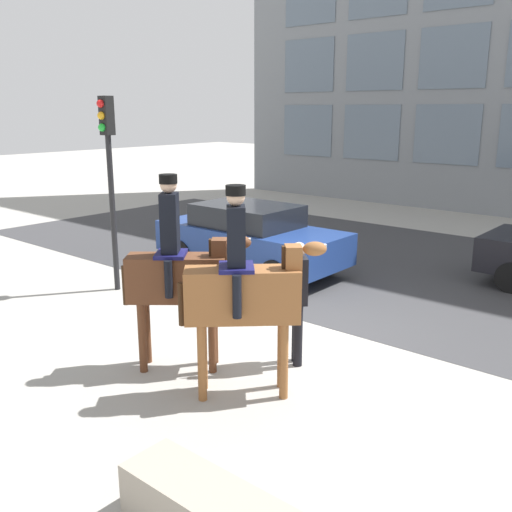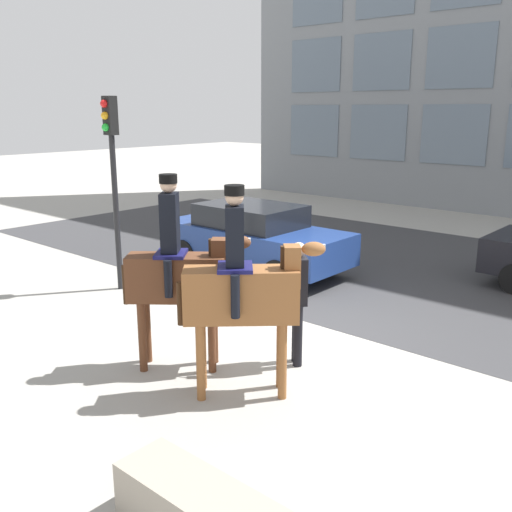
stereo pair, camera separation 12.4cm
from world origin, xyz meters
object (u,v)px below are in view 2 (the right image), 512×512
Objects in this scene: mounted_horse_lead at (178,272)px; traffic_light at (112,162)px; mounted_horse_companion at (243,290)px; pedestrian_bystander at (297,294)px; street_car_near_lane at (254,236)px.

mounted_horse_lead is 0.72× the size of traffic_light.
mounted_horse_companion is 1.50× the size of pedestrian_bystander.
traffic_light is (-4.85, 1.61, 1.16)m from mounted_horse_companion.
street_car_near_lane is at bearing -86.12° from pedestrian_bystander.
street_car_near_lane is at bearing 86.99° from mounted_horse_companion.
pedestrian_bystander is at bearing -41.80° from street_car_near_lane.
mounted_horse_companion reaches higher than pedestrian_bystander.
mounted_horse_lead is 0.62× the size of street_car_near_lane.
mounted_horse_companion is at bearing -18.38° from traffic_light.
street_car_near_lane is 1.16× the size of traffic_light.
mounted_horse_lead reaches higher than mounted_horse_companion.
mounted_horse_companion is (1.19, -0.00, 0.00)m from mounted_horse_lead.
traffic_light is (-3.66, 1.61, 1.16)m from mounted_horse_lead.
mounted_horse_companion reaches higher than street_car_near_lane.
mounted_horse_companion is at bearing -50.07° from street_car_near_lane.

